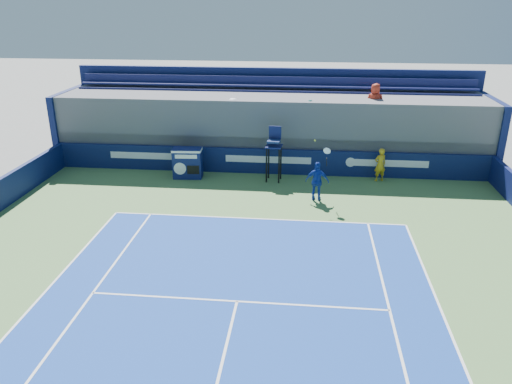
# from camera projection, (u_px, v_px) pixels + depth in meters

# --- Properties ---
(ball_person) EXTENTS (0.65, 0.54, 1.53)m
(ball_person) POSITION_uv_depth(u_px,v_px,m) (380.00, 165.00, 22.36)
(ball_person) COLOR gold
(ball_person) RESTS_ON apron
(back_hoarding) EXTENTS (20.40, 0.21, 1.20)m
(back_hoarding) POSITION_uv_depth(u_px,v_px,m) (268.00, 161.00, 23.38)
(back_hoarding) COLOR #0B1642
(back_hoarding) RESTS_ON ground
(match_clock) EXTENTS (1.36, 0.81, 1.40)m
(match_clock) POSITION_uv_depth(u_px,v_px,m) (188.00, 162.00, 22.80)
(match_clock) COLOR #0F184F
(match_clock) RESTS_ON ground
(umpire_chair) EXTENTS (0.76, 0.76, 2.48)m
(umpire_chair) POSITION_uv_depth(u_px,v_px,m) (274.00, 148.00, 22.13)
(umpire_chair) COLOR black
(umpire_chair) RESTS_ON ground
(tennis_player) EXTENTS (0.99, 0.53, 2.57)m
(tennis_player) POSITION_uv_depth(u_px,v_px,m) (317.00, 181.00, 20.21)
(tennis_player) COLOR navy
(tennis_player) RESTS_ON apron
(stadium_seating) EXTENTS (21.00, 4.05, 4.40)m
(stadium_seating) POSITION_uv_depth(u_px,v_px,m) (272.00, 125.00, 24.83)
(stadium_seating) COLOR #55545A
(stadium_seating) RESTS_ON ground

